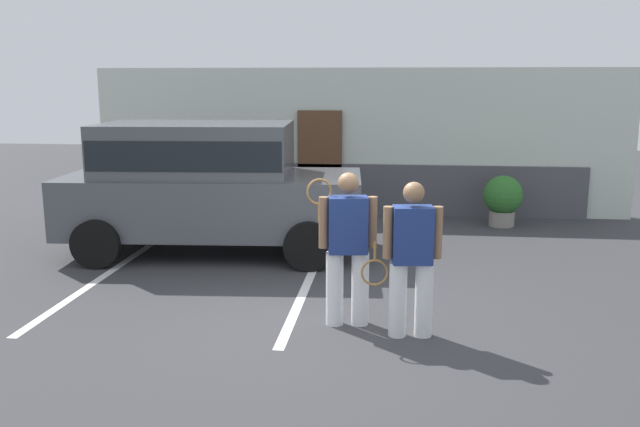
{
  "coord_description": "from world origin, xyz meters",
  "views": [
    {
      "loc": [
        0.75,
        -6.98,
        2.71
      ],
      "look_at": [
        -0.17,
        1.2,
        1.05
      ],
      "focal_mm": 37.4,
      "sensor_mm": 36.0,
      "label": 1
    }
  ],
  "objects_px": {
    "parked_suv": "(207,181)",
    "tennis_player_woman": "(411,258)",
    "potted_plant_by_porch": "(503,198)",
    "tennis_player_man": "(347,247)"
  },
  "relations": [
    {
      "from": "tennis_player_woman",
      "to": "potted_plant_by_porch",
      "type": "height_order",
      "value": "tennis_player_woman"
    },
    {
      "from": "tennis_player_man",
      "to": "parked_suv",
      "type": "bearing_deg",
      "value": -58.37
    },
    {
      "from": "tennis_player_man",
      "to": "tennis_player_woman",
      "type": "height_order",
      "value": "tennis_player_man"
    },
    {
      "from": "tennis_player_woman",
      "to": "potted_plant_by_porch",
      "type": "bearing_deg",
      "value": -113.75
    },
    {
      "from": "tennis_player_woman",
      "to": "potted_plant_by_porch",
      "type": "xyz_separation_m",
      "value": [
        1.83,
        5.72,
        -0.34
      ]
    },
    {
      "from": "parked_suv",
      "to": "tennis_player_woman",
      "type": "distance_m",
      "value": 4.49
    },
    {
      "from": "tennis_player_man",
      "to": "potted_plant_by_porch",
      "type": "xyz_separation_m",
      "value": [
        2.52,
        5.45,
        -0.37
      ]
    },
    {
      "from": "potted_plant_by_porch",
      "to": "tennis_player_man",
      "type": "bearing_deg",
      "value": -114.84
    },
    {
      "from": "tennis_player_man",
      "to": "potted_plant_by_porch",
      "type": "bearing_deg",
      "value": -122.66
    },
    {
      "from": "parked_suv",
      "to": "tennis_player_woman",
      "type": "xyz_separation_m",
      "value": [
        3.12,
        -3.22,
        -0.28
      ]
    }
  ]
}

